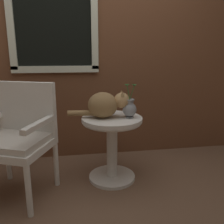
% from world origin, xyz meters
% --- Properties ---
extents(ground_plane, '(6.00, 6.00, 0.00)m').
position_xyz_m(ground_plane, '(0.00, 0.00, 0.00)').
color(ground_plane, brown).
extents(back_wall, '(4.00, 0.07, 2.60)m').
position_xyz_m(back_wall, '(-0.01, 0.81, 1.31)').
color(back_wall, brown).
rests_on(back_wall, ground_plane).
extents(wicker_side_table, '(0.55, 0.55, 0.61)m').
position_xyz_m(wicker_side_table, '(0.12, 0.19, 0.41)').
color(wicker_side_table, silver).
rests_on(wicker_side_table, ground_plane).
extents(wicker_chair, '(0.68, 0.66, 0.94)m').
position_xyz_m(wicker_chair, '(-0.68, 0.11, 0.53)').
color(wicker_chair, silver).
rests_on(wicker_chair, ground_plane).
extents(cat, '(0.56, 0.25, 0.24)m').
position_xyz_m(cat, '(0.06, 0.20, 0.73)').
color(cat, olive).
rests_on(cat, wicker_side_table).
extents(pewter_vase_with_ivy, '(0.12, 0.12, 0.30)m').
position_xyz_m(pewter_vase_with_ivy, '(0.28, 0.16, 0.70)').
color(pewter_vase_with_ivy, gray).
rests_on(pewter_vase_with_ivy, wicker_side_table).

